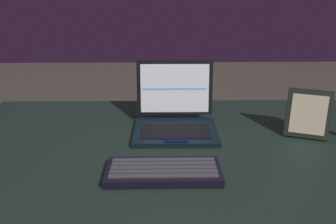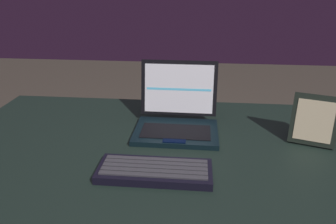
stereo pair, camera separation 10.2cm
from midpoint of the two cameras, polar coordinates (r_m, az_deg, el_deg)
The scene contains 4 objects.
desk at distance 1.05m, azimuth 6.70°, elevation -9.61°, with size 1.59×0.78×0.75m.
laptop_front at distance 1.09m, azimuth 4.34°, elevation -1.09°, with size 0.29×0.24×0.23m.
external_keyboard at distance 0.86m, azimuth 0.98°, elevation -10.86°, with size 0.31×0.12×0.03m.
photo_frame at distance 1.11m, azimuth 27.71°, elevation -1.45°, with size 0.15×0.10×0.16m.
Camera 2 is at (0.01, -0.88, 1.24)m, focal length 33.16 mm.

